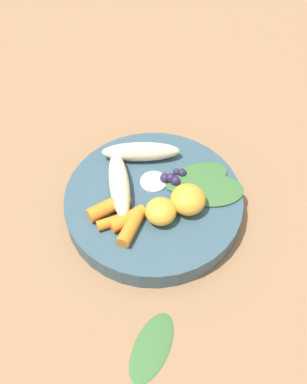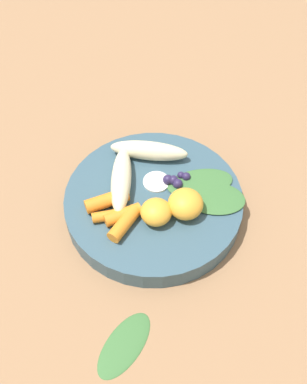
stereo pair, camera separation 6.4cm
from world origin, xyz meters
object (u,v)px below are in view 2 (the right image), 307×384
Objects in this scene: banana_peeled_left at (121,180)px; orange_segment_near at (186,204)px; bowl at (153,203)px; kale_leaf_stray at (124,344)px; banana_peeled_right at (150,151)px.

banana_peeled_left is 0.10m from orange_segment_near.
orange_segment_near reaches higher than bowl.
kale_leaf_stray is at bearing 150.60° from orange_segment_near.
banana_peeled_right is (0.08, -0.00, 0.03)m from bowl.
kale_leaf_stray is at bearing 164.92° from bowl.
orange_segment_near is (-0.11, -0.04, 0.00)m from banana_peeled_right.
orange_segment_near reaches higher than banana_peeled_right.
banana_peeled_left and banana_peeled_right have the same top height.
kale_leaf_stray is (-0.17, 0.09, -0.05)m from orange_segment_near.
banana_peeled_left is at bearing 61.70° from banana_peeled_right.
banana_peeled_left is 2.41× the size of orange_segment_near.
bowl is 0.08m from banana_peeled_right.
orange_segment_near reaches higher than banana_peeled_left.
bowl is 0.06m from banana_peeled_left.
bowl is 0.21m from kale_leaf_stray.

